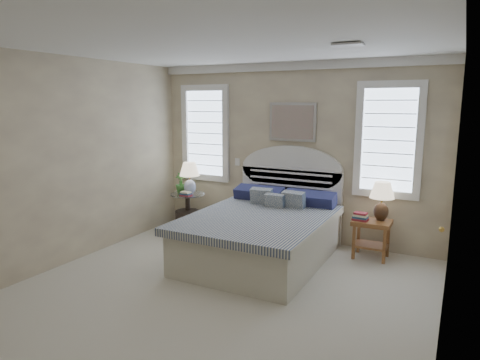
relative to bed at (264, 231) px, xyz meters
The scene contains 21 objects.
floor 1.51m from the bed, 90.00° to the right, with size 4.50×5.00×0.01m, color #B4AD9A.
ceiling 2.74m from the bed, 90.00° to the right, with size 4.50×5.00×0.01m, color silver.
wall_back 1.42m from the bed, 90.00° to the left, with size 4.50×0.02×2.70m, color tan.
wall_left 2.85m from the bed, 147.06° to the right, with size 0.02×5.00×2.70m, color tan.
wall_right 2.85m from the bed, 32.94° to the right, with size 0.02×5.00×2.70m, color tan.
crown_molding 2.47m from the bed, 90.00° to the left, with size 4.50×0.08×0.12m, color white.
hvac_vent 2.67m from the bed, 28.73° to the right, with size 0.30×0.20×0.02m, color #B2B2B2.
switch_plate 1.59m from the bed, 132.76° to the left, with size 0.08×0.01×0.12m, color white.
window_left 2.22m from the bed, 146.59° to the left, with size 0.90×0.06×1.60m, color silver.
window_right 2.12m from the bed, 36.14° to the left, with size 0.90×0.06×1.60m, color silver.
painting 1.75m from the bed, 90.00° to the left, with size 0.74×0.04×0.58m, color silver.
closet_door 2.39m from the bed, ahead, with size 0.02×1.80×2.40m, color silver.
bed is the anchor object (origin of this frame).
side_table_left 1.75m from the bed, 160.26° to the left, with size 0.56×0.56×0.63m.
nightstand_right 1.47m from the bed, 28.03° to the left, with size 0.50×0.40×0.53m.
floor_pot 1.72m from the bed, 161.81° to the left, with size 0.39×0.39×0.36m, color black.
lamp_left 1.80m from the bed, 159.77° to the left, with size 0.40×0.40×0.53m.
lamp_right 1.66m from the bed, 28.95° to the left, with size 0.34×0.34×0.53m.
potted_plant 1.92m from the bed, 161.45° to the left, with size 0.19×0.19×0.34m, color #326729.
books_left 1.66m from the bed, 164.56° to the left, with size 0.19×0.14×0.07m.
books_right 1.33m from the bed, 28.49° to the left, with size 0.20×0.15×0.11m.
Camera 1 is at (2.30, -3.66, 2.10)m, focal length 32.00 mm.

